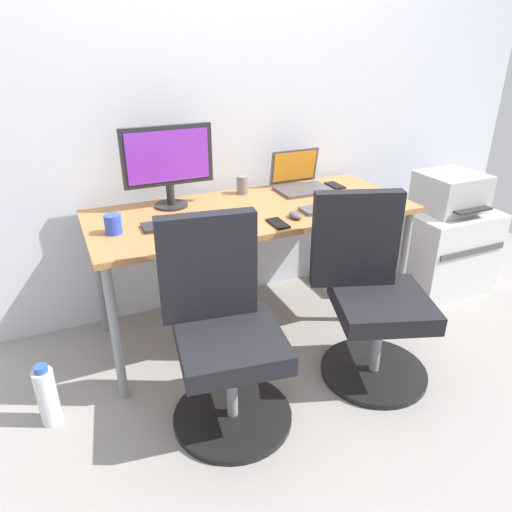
{
  "coord_description": "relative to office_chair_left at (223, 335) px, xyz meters",
  "views": [
    {
      "loc": [
        -0.97,
        -2.22,
        1.61
      ],
      "look_at": [
        0.0,
        -0.05,
        0.48
      ],
      "focal_mm": 33.49,
      "sensor_mm": 36.0,
      "label": 1
    }
  ],
  "objects": [
    {
      "name": "phone_near_monitor",
      "position": [
        0.42,
        0.34,
        0.32
      ],
      "size": [
        0.07,
        0.14,
        0.01
      ],
      "primitive_type": "cube",
      "color": "black",
      "rests_on": "desk"
    },
    {
      "name": "office_chair_left",
      "position": [
        0.0,
        0.0,
        0.0
      ],
      "size": [
        0.54,
        0.54,
        0.94
      ],
      "color": "black",
      "rests_on": "ground"
    },
    {
      "name": "water_bottle_on_floor",
      "position": [
        -0.75,
        0.26,
        -0.28
      ],
      "size": [
        0.09,
        0.09,
        0.31
      ],
      "color": "white",
      "rests_on": "ground"
    },
    {
      "name": "phone_near_laptop",
      "position": [
        1.03,
        0.77,
        0.32
      ],
      "size": [
        0.07,
        0.14,
        0.01
      ],
      "primitive_type": "cube",
      "color": "black",
      "rests_on": "desk"
    },
    {
      "name": "desktop_monitor",
      "position": [
        0.01,
        0.82,
        0.57
      ],
      "size": [
        0.48,
        0.18,
        0.43
      ],
      "color": "#262626",
      "rests_on": "desk"
    },
    {
      "name": "mouse_by_laptop",
      "position": [
        0.54,
        0.38,
        0.34
      ],
      "size": [
        0.06,
        0.1,
        0.03
      ],
      "primitive_type": "ellipsoid",
      "color": "#515156",
      "rests_on": "desk"
    },
    {
      "name": "mouse_by_monitor",
      "position": [
        0.25,
        0.37,
        0.34
      ],
      "size": [
        0.06,
        0.1,
        0.03
      ],
      "primitive_type": "ellipsoid",
      "color": "#B7B7B7",
      "rests_on": "desk"
    },
    {
      "name": "pen_cup",
      "position": [
        0.45,
        0.87,
        0.37
      ],
      "size": [
        0.07,
        0.07,
        0.1
      ],
      "primitive_type": "cylinder",
      "color": "slate",
      "rests_on": "desk"
    },
    {
      "name": "printer",
      "position": [
        1.77,
        0.56,
        0.25
      ],
      "size": [
        0.38,
        0.4,
        0.24
      ],
      "color": "#B7B7B7",
      "rests_on": "side_cabinet"
    },
    {
      "name": "coffee_mug",
      "position": [
        -0.33,
        0.55,
        0.37
      ],
      "size": [
        0.08,
        0.08,
        0.09
      ],
      "primitive_type": "cylinder",
      "color": "blue",
      "rests_on": "desk"
    },
    {
      "name": "open_laptop",
      "position": [
        0.8,
        0.81,
        0.37
      ],
      "size": [
        0.31,
        0.26,
        0.23
      ],
      "color": "#4C4C51",
      "rests_on": "desk"
    },
    {
      "name": "office_chair_right",
      "position": [
        0.77,
        -0.0,
        0.0
      ],
      "size": [
        0.56,
        0.56,
        0.94
      ],
      "color": "black",
      "rests_on": "ground"
    },
    {
      "name": "back_wall",
      "position": [
        0.4,
        1.04,
        0.88
      ],
      "size": [
        4.4,
        0.04,
        2.6
      ],
      "primitive_type": "cube",
      "color": "silver",
      "rests_on": "ground"
    },
    {
      "name": "side_cabinet",
      "position": [
        1.77,
        0.56,
        -0.15
      ],
      "size": [
        0.58,
        0.52,
        0.55
      ],
      "color": "silver",
      "rests_on": "ground"
    },
    {
      "name": "ground_plane",
      "position": [
        0.4,
        0.6,
        -0.42
      ],
      "size": [
        5.28,
        5.28,
        0.0
      ],
      "primitive_type": "plane",
      "color": "gray"
    },
    {
      "name": "desk",
      "position": [
        0.4,
        0.6,
        0.26
      ],
      "size": [
        1.73,
        0.72,
        0.74
      ],
      "color": "#B77542",
      "rests_on": "ground"
    },
    {
      "name": "keyboard_by_monitor",
      "position": [
        -0.03,
        0.54,
        0.33
      ],
      "size": [
        0.34,
        0.12,
        0.02
      ],
      "primitive_type": "cube",
      "color": "#2D2D2D",
      "rests_on": "desk"
    },
    {
      "name": "keyboard_by_laptop",
      "position": [
        0.79,
        0.43,
        0.33
      ],
      "size": [
        0.34,
        0.12,
        0.02
      ],
      "primitive_type": "cube",
      "color": "#515156",
      "rests_on": "desk"
    }
  ]
}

